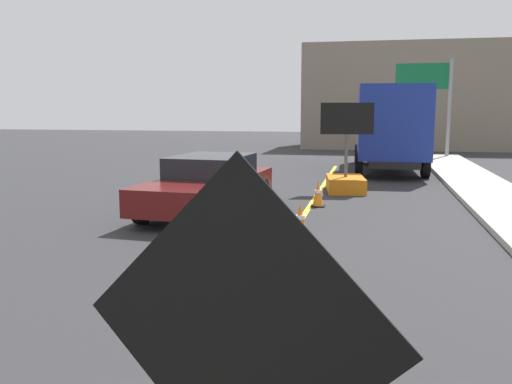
% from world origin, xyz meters
% --- Properties ---
extents(lane_center_stripe, '(0.14, 36.00, 0.01)m').
position_xyz_m(lane_center_stripe, '(0.00, 6.00, 0.00)').
color(lane_center_stripe, yellow).
rests_on(lane_center_stripe, ground).
extents(roadwork_sign, '(1.61, 0.32, 2.33)m').
position_xyz_m(roadwork_sign, '(0.96, 2.00, 1.47)').
color(roadwork_sign, '#593819').
rests_on(roadwork_sign, ground).
extents(arrow_board_trailer, '(1.60, 1.93, 2.70)m').
position_xyz_m(arrow_board_trailer, '(0.78, 16.51, 0.48)').
color(arrow_board_trailer, orange).
rests_on(arrow_board_trailer, ground).
extents(box_truck, '(2.88, 7.57, 3.37)m').
position_xyz_m(box_truck, '(2.22, 22.38, 1.83)').
color(box_truck, black).
rests_on(box_truck, ground).
extents(pickup_car, '(2.35, 5.18, 1.38)m').
position_xyz_m(pickup_car, '(-2.35, 12.36, 0.70)').
color(pickup_car, '#591414').
rests_on(pickup_car, ground).
extents(highway_guide_sign, '(2.79, 0.18, 5.00)m').
position_xyz_m(highway_guide_sign, '(4.54, 28.97, 3.42)').
color(highway_guide_sign, gray).
rests_on(highway_guide_sign, ground).
extents(far_building_block, '(13.48, 6.16, 6.53)m').
position_xyz_m(far_building_block, '(3.90, 36.79, 3.27)').
color(far_building_block, gray).
rests_on(far_building_block, ground).
extents(traffic_cone_near_sign, '(0.36, 0.36, 0.64)m').
position_xyz_m(traffic_cone_near_sign, '(0.43, 3.74, 0.31)').
color(traffic_cone_near_sign, black).
rests_on(traffic_cone_near_sign, ground).
extents(traffic_cone_mid_lane, '(0.36, 0.36, 0.64)m').
position_xyz_m(traffic_cone_mid_lane, '(0.48, 7.20, 0.31)').
color(traffic_cone_mid_lane, black).
rests_on(traffic_cone_mid_lane, ground).
extents(traffic_cone_far_lane, '(0.36, 0.36, 0.63)m').
position_xyz_m(traffic_cone_far_lane, '(0.17, 10.40, 0.31)').
color(traffic_cone_far_lane, black).
rests_on(traffic_cone_far_lane, ground).
extents(traffic_cone_curbside, '(0.36, 0.36, 0.69)m').
position_xyz_m(traffic_cone_curbside, '(0.21, 13.67, 0.34)').
color(traffic_cone_curbside, black).
rests_on(traffic_cone_curbside, ground).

